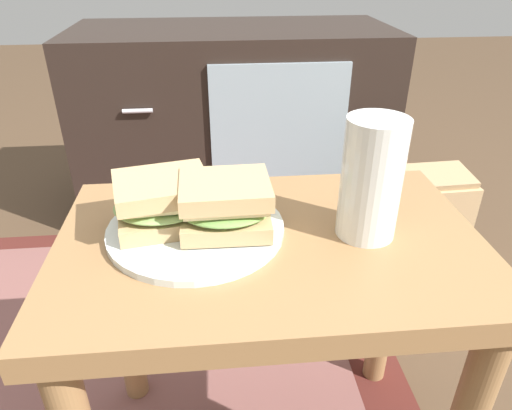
{
  "coord_description": "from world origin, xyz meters",
  "views": [
    {
      "loc": [
        -0.07,
        -0.5,
        0.8
      ],
      "look_at": [
        -0.02,
        0.0,
        0.51
      ],
      "focal_mm": 32.43,
      "sensor_mm": 36.0,
      "label": 1
    }
  ],
  "objects_px": {
    "sandwich_back": "(226,205)",
    "beer_glass": "(370,180)",
    "sandwich_front": "(164,202)",
    "tv_cabinet": "(233,121)",
    "paper_bag": "(416,233)",
    "plate": "(196,228)"
  },
  "relations": [
    {
      "from": "plate",
      "to": "beer_glass",
      "type": "bearing_deg",
      "value": -5.04
    },
    {
      "from": "tv_cabinet",
      "to": "sandwich_front",
      "type": "bearing_deg",
      "value": -98.31
    },
    {
      "from": "sandwich_front",
      "to": "sandwich_back",
      "type": "xyz_separation_m",
      "value": [
        0.08,
        -0.02,
        0.0
      ]
    },
    {
      "from": "tv_cabinet",
      "to": "plate",
      "type": "bearing_deg",
      "value": -95.77
    },
    {
      "from": "tv_cabinet",
      "to": "paper_bag",
      "type": "relative_size",
      "value": 2.89
    },
    {
      "from": "tv_cabinet",
      "to": "sandwich_front",
      "type": "xyz_separation_m",
      "value": [
        -0.13,
        -0.92,
        0.21
      ]
    },
    {
      "from": "tv_cabinet",
      "to": "paper_bag",
      "type": "xyz_separation_m",
      "value": [
        0.43,
        -0.52,
        -0.13
      ]
    },
    {
      "from": "tv_cabinet",
      "to": "plate",
      "type": "height_order",
      "value": "tv_cabinet"
    },
    {
      "from": "plate",
      "to": "sandwich_back",
      "type": "distance_m",
      "value": 0.06
    },
    {
      "from": "tv_cabinet",
      "to": "sandwich_back",
      "type": "bearing_deg",
      "value": -93.26
    },
    {
      "from": "sandwich_front",
      "to": "beer_glass",
      "type": "relative_size",
      "value": 0.91
    },
    {
      "from": "plate",
      "to": "sandwich_back",
      "type": "height_order",
      "value": "sandwich_back"
    },
    {
      "from": "sandwich_back",
      "to": "beer_glass",
      "type": "height_order",
      "value": "beer_glass"
    },
    {
      "from": "sandwich_back",
      "to": "sandwich_front",
      "type": "bearing_deg",
      "value": 166.22
    },
    {
      "from": "beer_glass",
      "to": "paper_bag",
      "type": "distance_m",
      "value": 0.64
    },
    {
      "from": "beer_glass",
      "to": "paper_bag",
      "type": "relative_size",
      "value": 0.48
    },
    {
      "from": "sandwich_back",
      "to": "plate",
      "type": "bearing_deg",
      "value": 166.22
    },
    {
      "from": "sandwich_back",
      "to": "paper_bag",
      "type": "bearing_deg",
      "value": 40.75
    },
    {
      "from": "paper_bag",
      "to": "plate",
      "type": "bearing_deg",
      "value": -142.16
    },
    {
      "from": "tv_cabinet",
      "to": "sandwich_front",
      "type": "distance_m",
      "value": 0.95
    },
    {
      "from": "tv_cabinet",
      "to": "sandwich_back",
      "type": "distance_m",
      "value": 0.96
    },
    {
      "from": "sandwich_front",
      "to": "sandwich_back",
      "type": "relative_size",
      "value": 1.17
    }
  ]
}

